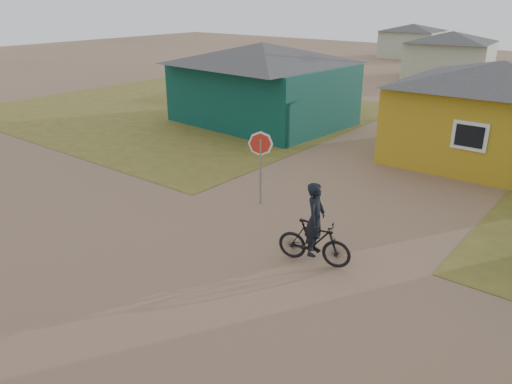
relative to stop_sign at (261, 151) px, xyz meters
The scene contains 8 objects.
ground 5.53m from the stop_sign, 69.13° to the right, with size 120.00×120.00×0.00m, color #88674E.
grass_nw 14.69m from the stop_sign, 146.28° to the left, with size 20.00×18.00×0.00m, color olive.
house_teal 10.86m from the stop_sign, 127.64° to the left, with size 8.93×7.08×4.00m.
house_yellow 10.09m from the stop_sign, 64.33° to the left, with size 7.72×6.76×3.90m.
house_pale_west 29.39m from the stop_sign, 98.08° to the left, with size 7.04×6.15×3.60m.
house_pale_north 42.85m from the stop_sign, 106.45° to the left, with size 6.28×5.81×3.40m.
stop_sign is the anchor object (origin of this frame).
cyclist 4.10m from the stop_sign, 32.70° to the right, with size 1.92×0.94×2.09m.
Camera 1 is at (7.12, -6.59, 6.15)m, focal length 35.00 mm.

